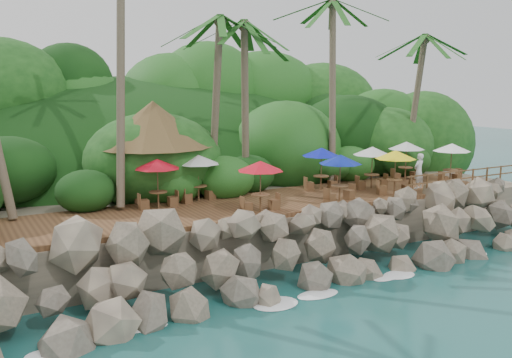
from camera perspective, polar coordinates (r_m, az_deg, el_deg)
ground at (r=21.86m, az=7.90°, el=-11.19°), size 140.00×140.00×0.00m
land_base at (r=35.15m, az=-8.03°, el=-1.35°), size 32.00×25.20×2.10m
jungle_hill at (r=42.30m, az=-11.72°, el=-1.01°), size 44.80×28.00×15.40m
seawall at (r=23.02m, az=4.93°, el=-7.02°), size 29.00×4.00×2.30m
terrace at (r=26.05m, az=-0.00°, el=-2.60°), size 26.00×5.00×0.20m
jungle_foliage at (r=34.46m, az=-7.38°, el=-3.34°), size 44.00×16.00×12.00m
foam_line at (r=22.08m, az=7.42°, el=-10.89°), size 25.20×0.80×0.06m
palapa at (r=27.57m, az=-10.33°, el=5.48°), size 5.69×5.69×4.60m
dining_clusters at (r=26.88m, az=4.83°, el=1.89°), size 25.61×5.21×2.18m
railing at (r=31.25m, az=20.39°, el=0.19°), size 8.30×0.10×1.00m
waiter at (r=30.40m, az=16.10°, el=0.77°), size 0.75×0.57×1.85m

